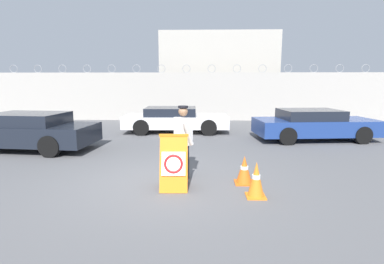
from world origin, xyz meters
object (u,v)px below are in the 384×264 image
at_px(traffic_cone_near, 244,170).
at_px(parked_car_far_side, 314,124).
at_px(parked_car_front_coupe, 24,131).
at_px(security_guard, 183,138).
at_px(traffic_cone_mid, 256,180).
at_px(parked_car_rear_sedan, 175,119).
at_px(barricade_sign, 174,162).

distance_m(traffic_cone_near, parked_car_far_side, 6.27).
relative_size(parked_car_front_coupe, parked_car_far_side, 1.04).
bearing_deg(parked_car_far_side, parked_car_front_coupe, -174.39).
bearing_deg(parked_car_far_side, security_guard, -140.62).
distance_m(security_guard, traffic_cone_mid, 2.03).
height_order(parked_car_rear_sedan, parked_car_far_side, parked_car_far_side).
bearing_deg(traffic_cone_near, parked_car_rear_sedan, 107.55).
bearing_deg(traffic_cone_near, parked_car_front_coupe, 155.37).
relative_size(barricade_sign, parked_car_rear_sedan, 0.25).
relative_size(barricade_sign, parked_car_far_side, 0.25).
xyz_separation_m(traffic_cone_near, traffic_cone_mid, (0.12, -0.80, 0.05)).
relative_size(barricade_sign, security_guard, 0.69).
bearing_deg(barricade_sign, parked_car_front_coupe, 145.02).
height_order(security_guard, traffic_cone_mid, security_guard).
relative_size(traffic_cone_near, parked_car_far_side, 0.13).
xyz_separation_m(barricade_sign, parked_car_front_coupe, (-5.39, 3.54, 0.05)).
relative_size(security_guard, traffic_cone_near, 2.72).
bearing_deg(barricade_sign, parked_car_rear_sedan, 93.17).
height_order(parked_car_front_coupe, parked_car_rear_sedan, parked_car_front_coupe).
bearing_deg(parked_car_front_coupe, barricade_sign, 151.51).
bearing_deg(parked_car_front_coupe, parked_car_rear_sedan, -137.60).
bearing_deg(parked_car_rear_sedan, parked_car_front_coupe, -143.85).
bearing_deg(security_guard, barricade_sign, -58.92).
bearing_deg(security_guard, parked_car_rear_sedan, 139.41).
distance_m(security_guard, parked_car_front_coupe, 6.21).
bearing_deg(security_guard, parked_car_far_side, 87.53).
bearing_deg(parked_car_rear_sedan, traffic_cone_near, -73.89).
height_order(traffic_cone_mid, parked_car_front_coupe, parked_car_front_coupe).
relative_size(security_guard, parked_car_rear_sedan, 0.37).
height_order(barricade_sign, parked_car_far_side, parked_car_far_side).
height_order(traffic_cone_near, parked_car_front_coupe, parked_car_front_coupe).
bearing_deg(traffic_cone_near, barricade_sign, -167.18).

